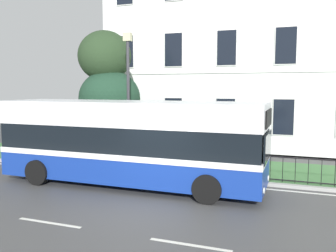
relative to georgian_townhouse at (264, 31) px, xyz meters
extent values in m
cube|color=#454544|center=(-1.96, -14.38, -7.28)|extent=(60.00, 56.00, 0.06)
cube|color=silver|center=(-1.96, -10.73, -7.25)|extent=(54.00, 0.14, 0.01)
cube|color=silver|center=(-3.96, -16.18, -7.25)|extent=(2.00, 0.12, 0.01)
cube|color=silver|center=(0.04, -16.18, -7.25)|extent=(2.00, 0.12, 0.01)
cube|color=#9E9E99|center=(-1.96, -10.26, -7.19)|extent=(57.00, 0.24, 0.12)
cube|color=#447741|center=(-1.96, -8.13, -7.19)|extent=(57.00, 4.01, 0.12)
cube|color=white|center=(0.00, 0.01, -1.17)|extent=(18.28, 8.53, 11.93)
cube|color=white|center=(0.00, -4.29, -2.70)|extent=(18.28, 0.06, 0.20)
cube|color=#2D333D|center=(0.00, -4.30, -6.03)|extent=(1.10, 0.06, 2.20)
cube|color=white|center=(-7.62, -4.30, -5.12)|extent=(1.13, 0.04, 1.95)
cube|color=black|center=(-7.62, -4.32, -5.12)|extent=(1.03, 0.03, 1.85)
cube|color=white|center=(-4.57, -4.30, -5.12)|extent=(1.13, 0.04, 1.95)
cube|color=black|center=(-4.57, -4.32, -5.12)|extent=(1.03, 0.03, 1.85)
cube|color=white|center=(-1.52, -4.30, -5.12)|extent=(1.13, 0.04, 1.95)
cube|color=black|center=(-1.52, -4.32, -5.12)|extent=(1.03, 0.03, 1.85)
cube|color=white|center=(1.52, -4.30, -5.12)|extent=(1.13, 0.04, 1.95)
cube|color=black|center=(1.52, -4.32, -5.12)|extent=(1.03, 0.03, 1.85)
cube|color=white|center=(-7.62, -4.30, -1.45)|extent=(1.13, 0.04, 1.95)
cube|color=black|center=(-7.62, -4.32, -1.45)|extent=(1.03, 0.03, 1.85)
cube|color=white|center=(-4.57, -4.30, -1.45)|extent=(1.13, 0.04, 1.95)
cube|color=black|center=(-4.57, -4.32, -1.45)|extent=(1.03, 0.03, 1.85)
cube|color=white|center=(-1.52, -4.30, -1.45)|extent=(1.13, 0.04, 1.95)
cube|color=black|center=(-1.52, -4.32, -1.45)|extent=(1.03, 0.03, 1.85)
cube|color=white|center=(1.52, -4.30, -1.45)|extent=(1.13, 0.04, 1.95)
cube|color=black|center=(1.52, -4.32, -1.45)|extent=(1.03, 0.03, 1.85)
cube|color=black|center=(0.00, -9.98, -6.18)|extent=(18.90, 0.04, 0.04)
cube|color=black|center=(0.00, -9.98, -7.05)|extent=(18.90, 0.04, 0.04)
cylinder|color=black|center=(-9.45, -9.98, -6.66)|extent=(0.02, 0.02, 0.95)
cylinder|color=black|center=(-9.00, -9.98, -6.66)|extent=(0.02, 0.02, 0.95)
cylinder|color=black|center=(-8.55, -9.98, -6.66)|extent=(0.02, 0.02, 0.95)
cylinder|color=black|center=(-8.10, -9.98, -6.66)|extent=(0.02, 0.02, 0.95)
cylinder|color=black|center=(-7.65, -9.98, -6.66)|extent=(0.02, 0.02, 0.95)
cylinder|color=black|center=(-7.20, -9.98, -6.66)|extent=(0.02, 0.02, 0.95)
cylinder|color=black|center=(-6.75, -9.98, -6.66)|extent=(0.02, 0.02, 0.95)
cylinder|color=black|center=(-6.30, -9.98, -6.66)|extent=(0.02, 0.02, 0.95)
cylinder|color=black|center=(-5.85, -9.98, -6.66)|extent=(0.02, 0.02, 0.95)
cylinder|color=black|center=(-5.40, -9.98, -6.66)|extent=(0.02, 0.02, 0.95)
cylinder|color=black|center=(-4.95, -9.98, -6.66)|extent=(0.02, 0.02, 0.95)
cylinder|color=black|center=(-4.50, -9.98, -6.66)|extent=(0.02, 0.02, 0.95)
cylinder|color=black|center=(-4.05, -9.98, -6.66)|extent=(0.02, 0.02, 0.95)
cylinder|color=black|center=(-3.60, -9.98, -6.66)|extent=(0.02, 0.02, 0.95)
cylinder|color=black|center=(-3.15, -9.98, -6.66)|extent=(0.02, 0.02, 0.95)
cylinder|color=black|center=(-2.70, -9.98, -6.66)|extent=(0.02, 0.02, 0.95)
cylinder|color=black|center=(-2.25, -9.98, -6.66)|extent=(0.02, 0.02, 0.95)
cylinder|color=black|center=(-1.80, -9.98, -6.66)|extent=(0.02, 0.02, 0.95)
cylinder|color=black|center=(-1.35, -9.98, -6.66)|extent=(0.02, 0.02, 0.95)
cylinder|color=black|center=(-0.90, -9.98, -6.66)|extent=(0.02, 0.02, 0.95)
cylinder|color=black|center=(-0.45, -9.98, -6.66)|extent=(0.02, 0.02, 0.95)
cylinder|color=black|center=(0.00, -9.98, -6.66)|extent=(0.02, 0.02, 0.95)
cylinder|color=black|center=(0.45, -9.98, -6.66)|extent=(0.02, 0.02, 0.95)
cylinder|color=black|center=(0.90, -9.98, -6.66)|extent=(0.02, 0.02, 0.95)
cylinder|color=black|center=(1.35, -9.98, -6.66)|extent=(0.02, 0.02, 0.95)
cylinder|color=black|center=(1.80, -9.98, -6.66)|extent=(0.02, 0.02, 0.95)
cylinder|color=black|center=(2.25, -9.98, -6.66)|extent=(0.02, 0.02, 0.95)
cylinder|color=black|center=(2.70, -9.98, -6.66)|extent=(0.02, 0.02, 0.95)
cylinder|color=black|center=(3.15, -9.98, -6.66)|extent=(0.02, 0.02, 0.95)
cylinder|color=black|center=(3.60, -9.98, -6.66)|extent=(0.02, 0.02, 0.95)
cylinder|color=#423328|center=(-6.94, -7.48, -6.52)|extent=(0.54, 0.54, 1.23)
ellipsoid|color=#253928|center=(-6.92, -7.68, -6.27)|extent=(4.17, 4.17, 2.86)
ellipsoid|color=#1E3C2A|center=(-6.87, -7.61, -4.12)|extent=(3.13, 3.13, 2.86)
ellipsoid|color=#263B22|center=(-7.17, -7.53, -1.97)|extent=(2.72, 2.72, 2.57)
cube|color=navy|center=(-3.63, -11.88, -6.47)|extent=(9.99, 2.59, 1.04)
cube|color=white|center=(-3.63, -11.88, -5.99)|extent=(10.01, 2.61, 0.20)
cube|color=black|center=(-3.63, -11.88, -5.46)|extent=(9.91, 2.55, 0.99)
cube|color=silver|center=(-3.63, -11.88, -4.53)|extent=(9.99, 2.59, 0.87)
cube|color=black|center=(1.38, -11.86, -5.50)|extent=(0.07, 2.14, 0.91)
cube|color=black|center=(1.38, -11.86, -4.57)|extent=(0.07, 1.83, 0.56)
cylinder|color=silver|center=(1.38, -11.05, -6.77)|extent=(0.04, 0.20, 0.20)
cylinder|color=silver|center=(1.38, -12.67, -6.77)|extent=(0.04, 0.20, 0.20)
cylinder|color=black|center=(-0.34, -10.64, -6.77)|extent=(0.96, 0.30, 0.96)
cylinder|color=black|center=(-0.33, -13.09, -6.77)|extent=(0.96, 0.30, 0.96)
cylinder|color=black|center=(-6.93, -10.67, -6.77)|extent=(0.96, 0.30, 0.96)
cylinder|color=black|center=(-6.92, -13.12, -6.77)|extent=(0.96, 0.30, 0.96)
cylinder|color=#333338|center=(-5.02, -9.20, -4.33)|extent=(0.14, 0.14, 5.62)
cube|color=beige|center=(-5.02, -9.20, -1.34)|extent=(0.36, 0.24, 0.36)
camera|label=1|loc=(2.36, -23.96, -3.58)|focal=38.55mm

